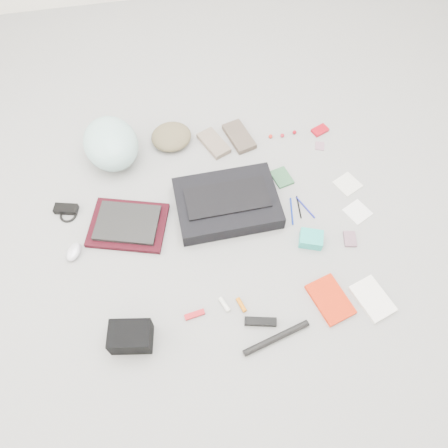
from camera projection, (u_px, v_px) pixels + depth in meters
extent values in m
plane|color=gray|center=(224.00, 229.00, 2.18)|extent=(4.00, 4.00, 0.00)
cube|color=black|center=(227.00, 203.00, 2.20)|extent=(0.51, 0.37, 0.08)
cube|color=black|center=(227.00, 198.00, 2.16)|extent=(0.42, 0.19, 0.01)
cube|color=black|center=(128.00, 225.00, 2.17)|extent=(0.44, 0.37, 0.03)
cube|color=black|center=(127.00, 223.00, 2.15)|extent=(0.35, 0.30, 0.02)
ellipsoid|color=#9ECECD|center=(111.00, 144.00, 2.32)|extent=(0.36, 0.42, 0.21)
ellipsoid|color=brown|center=(171.00, 137.00, 2.43)|extent=(0.27, 0.26, 0.08)
cube|color=#7B695A|center=(214.00, 143.00, 2.44)|extent=(0.17, 0.22, 0.03)
cube|color=brown|center=(239.00, 137.00, 2.46)|extent=(0.16, 0.24, 0.03)
cube|color=black|center=(66.00, 209.00, 2.22)|extent=(0.13, 0.08, 0.03)
torus|color=black|center=(68.00, 215.00, 2.21)|extent=(0.09, 0.09, 0.01)
ellipsoid|color=silver|center=(74.00, 252.00, 2.09)|extent=(0.10, 0.12, 0.04)
cube|color=black|center=(131.00, 337.00, 1.84)|extent=(0.19, 0.15, 0.11)
cube|color=#A51218|center=(195.00, 315.00, 1.94)|extent=(0.09, 0.04, 0.01)
cylinder|color=silver|center=(224.00, 304.00, 1.96)|extent=(0.05, 0.08, 0.02)
cylinder|color=#C3610A|center=(241.00, 305.00, 1.96)|extent=(0.04, 0.07, 0.02)
cube|color=black|center=(261.00, 322.00, 1.92)|extent=(0.14, 0.07, 0.03)
cylinder|color=black|center=(276.00, 338.00, 1.88)|extent=(0.31, 0.11, 0.03)
cube|color=red|center=(330.00, 300.00, 1.98)|extent=(0.19, 0.24, 0.02)
cube|color=white|center=(372.00, 299.00, 1.98)|extent=(0.18, 0.22, 0.02)
cube|color=#2C5A39|center=(282.00, 177.00, 2.33)|extent=(0.12, 0.14, 0.01)
cylinder|color=navy|center=(292.00, 211.00, 2.22)|extent=(0.04, 0.16, 0.01)
cylinder|color=black|center=(299.00, 207.00, 2.24)|extent=(0.02, 0.13, 0.01)
cylinder|color=navy|center=(305.00, 207.00, 2.24)|extent=(0.07, 0.14, 0.01)
cube|color=#22B6AA|center=(311.00, 239.00, 2.12)|extent=(0.13, 0.12, 0.06)
cube|color=#815B6E|center=(350.00, 239.00, 2.14)|extent=(0.07, 0.09, 0.02)
cube|color=silver|center=(348.00, 184.00, 2.31)|extent=(0.16, 0.16, 0.01)
cube|color=white|center=(357.00, 212.00, 2.22)|extent=(0.15, 0.15, 0.01)
sphere|color=red|center=(270.00, 136.00, 2.47)|extent=(0.03, 0.03, 0.02)
sphere|color=maroon|center=(282.00, 135.00, 2.47)|extent=(0.03, 0.03, 0.02)
sphere|color=#990613|center=(294.00, 132.00, 2.49)|extent=(0.03, 0.03, 0.02)
cube|color=#AA0B19|center=(320.00, 130.00, 2.50)|extent=(0.10, 0.09, 0.02)
cube|color=gray|center=(320.00, 146.00, 2.45)|extent=(0.07, 0.07, 0.00)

